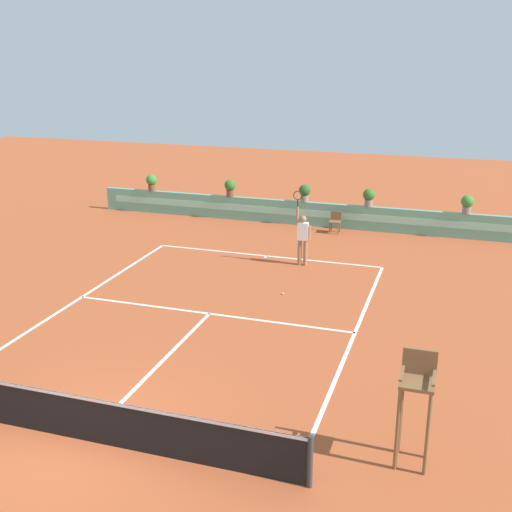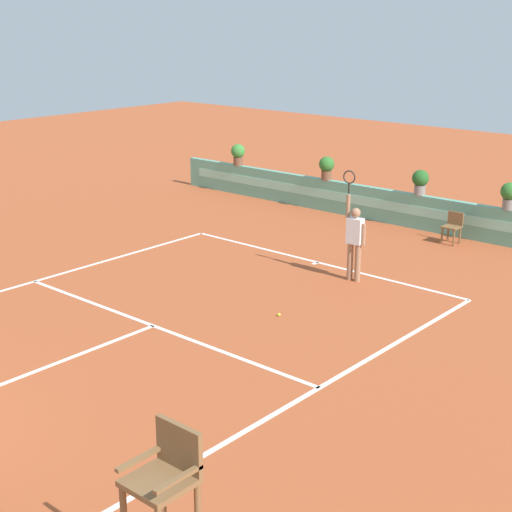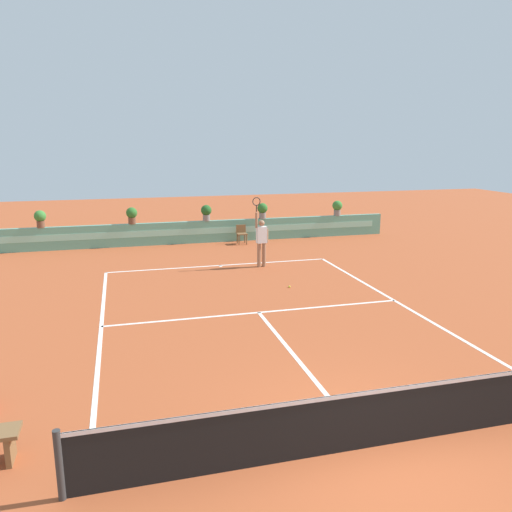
# 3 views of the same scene
# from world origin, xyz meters

# --- Properties ---
(ground_plane) EXTENTS (60.00, 60.00, 0.00)m
(ground_plane) POSITION_xyz_m (0.00, 6.00, 0.00)
(ground_plane) COLOR #A84C28
(court_lines) EXTENTS (8.32, 11.94, 0.01)m
(court_lines) POSITION_xyz_m (0.00, 6.72, 0.00)
(court_lines) COLOR white
(court_lines) RESTS_ON ground
(back_wall_barrier) EXTENTS (18.00, 0.21, 1.00)m
(back_wall_barrier) POSITION_xyz_m (0.00, 16.39, 0.50)
(back_wall_barrier) COLOR #60A88E
(back_wall_barrier) RESTS_ON ground
(umpire_chair) EXTENTS (0.60, 0.60, 2.14)m
(umpire_chair) POSITION_xyz_m (5.99, 1.26, 1.34)
(umpire_chair) COLOR brown
(umpire_chair) RESTS_ON ground
(ball_kid_chair) EXTENTS (0.44, 0.44, 0.85)m
(ball_kid_chair) POSITION_xyz_m (1.73, 15.66, 0.48)
(ball_kid_chair) COLOR brown
(ball_kid_chair) RESTS_ON ground
(tennis_player) EXTENTS (0.62, 0.26, 2.58)m
(tennis_player) POSITION_xyz_m (1.45, 11.33, 1.05)
(tennis_player) COLOR #9E7051
(tennis_player) RESTS_ON ground
(tennis_ball_near_baseline) EXTENTS (0.07, 0.07, 0.07)m
(tennis_ball_near_baseline) POSITION_xyz_m (1.57, 8.45, 0.03)
(tennis_ball_near_baseline) COLOR #CCE033
(tennis_ball_near_baseline) RESTS_ON ground
(potted_plant_right) EXTENTS (0.48, 0.48, 0.72)m
(potted_plant_right) POSITION_xyz_m (2.91, 16.39, 1.41)
(potted_plant_right) COLOR gray
(potted_plant_right) RESTS_ON back_wall_barrier
(potted_plant_left) EXTENTS (0.48, 0.48, 0.72)m
(potted_plant_left) POSITION_xyz_m (-3.03, 16.39, 1.41)
(potted_plant_left) COLOR brown
(potted_plant_left) RESTS_ON back_wall_barrier
(potted_plant_far_left) EXTENTS (0.48, 0.48, 0.72)m
(potted_plant_far_left) POSITION_xyz_m (-6.76, 16.39, 1.41)
(potted_plant_far_left) COLOR brown
(potted_plant_far_left) RESTS_ON back_wall_barrier
(potted_plant_centre) EXTENTS (0.48, 0.48, 0.72)m
(potted_plant_centre) POSITION_xyz_m (0.26, 16.39, 1.41)
(potted_plant_centre) COLOR gray
(potted_plant_centre) RESTS_ON back_wall_barrier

